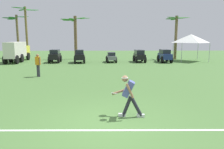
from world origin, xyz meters
TOP-DOWN VIEW (x-y plane):
  - ground_plane at (0.00, 0.00)m, footprint 80.00×80.00m
  - field_line_paint at (0.00, -0.62)m, footprint 22.46×0.62m
  - frisbee_thrower at (0.71, 0.48)m, footprint 1.10×0.55m
  - frisbee_in_flight at (0.25, 0.74)m, footprint 0.34×0.34m
  - teammate_near_sideline at (-4.68, 8.38)m, footprint 0.43×0.37m
  - parked_car_slot_a at (-5.59, 17.36)m, footprint 1.29×2.40m
  - parked_car_slot_b at (-2.90, 17.03)m, footprint 1.43×2.45m
  - parked_car_slot_c at (0.53, 17.44)m, footprint 1.23×2.26m
  - parked_car_slot_d at (3.65, 17.59)m, footprint 1.22×2.43m
  - parked_car_slot_e at (6.39, 17.20)m, footprint 1.23×2.38m
  - box_truck at (-9.93, 18.17)m, footprint 1.78×5.98m
  - palm_tree_far_left at (-12.02, 23.79)m, footprint 3.44×3.12m
  - palm_tree_left_of_centre at (-10.53, 23.08)m, footprint 3.20×2.93m
  - palm_tree_right_of_centre at (-3.86, 21.31)m, footprint 3.70×3.24m
  - palm_tree_far_right at (8.69, 20.84)m, footprint 3.10×3.13m
  - event_tent at (9.71, 18.57)m, footprint 3.22×3.22m

SIDE VIEW (x-z plane):
  - ground_plane at x=0.00m, z-range 0.00..0.00m
  - field_line_paint at x=0.00m, z-range 0.00..0.01m
  - parked_car_slot_c at x=0.53m, z-range 0.01..1.11m
  - parked_car_slot_d at x=3.65m, z-range 0.05..1.39m
  - parked_car_slot_a at x=-5.59m, z-range 0.04..1.44m
  - parked_car_slot_b at x=-2.90m, z-range 0.04..1.44m
  - parked_car_slot_e at x=6.39m, z-range 0.04..1.44m
  - frisbee_in_flight at x=0.25m, z-range 0.70..0.79m
  - frisbee_thrower at x=0.71m, z-range 0.09..1.49m
  - teammate_near_sideline at x=-4.68m, z-range 0.16..1.72m
  - box_truck at x=-9.93m, z-range 0.13..2.33m
  - event_tent at x=9.71m, z-range 1.05..4.11m
  - palm_tree_right_of_centre at x=-3.86m, z-range 0.55..5.88m
  - palm_tree_far_right at x=8.69m, z-range 0.60..5.95m
  - palm_tree_far_left at x=-12.02m, z-range 0.76..6.47m
  - palm_tree_left_of_centre at x=-10.53m, z-range 0.69..7.36m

